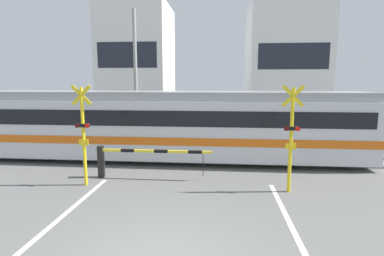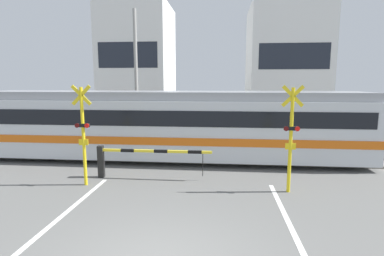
{
  "view_description": "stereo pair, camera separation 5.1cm",
  "coord_description": "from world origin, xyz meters",
  "px_view_note": "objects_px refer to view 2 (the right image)",
  "views": [
    {
      "loc": [
        1.16,
        -5.01,
        3.48
      ],
      "look_at": [
        0.0,
        7.23,
        1.6
      ],
      "focal_mm": 28.0,
      "sensor_mm": 36.0,
      "label": 1
    },
    {
      "loc": [
        1.21,
        -5.0,
        3.48
      ],
      "look_at": [
        0.0,
        7.23,
        1.6
      ],
      "focal_mm": 28.0,
      "sensor_mm": 36.0,
      "label": 2
    }
  ],
  "objects_px": {
    "commuter_train": "(170,123)",
    "crossing_signal_right": "(291,134)",
    "crossing_barrier_near": "(129,156)",
    "crossing_signal_left": "(83,131)",
    "crossing_barrier_far": "(238,132)"
  },
  "relations": [
    {
      "from": "crossing_barrier_near",
      "to": "crossing_signal_left",
      "type": "relative_size",
      "value": 1.23
    },
    {
      "from": "crossing_barrier_far",
      "to": "crossing_signal_left",
      "type": "height_order",
      "value": "crossing_signal_left"
    },
    {
      "from": "crossing_signal_right",
      "to": "crossing_barrier_near",
      "type": "bearing_deg",
      "value": 171.0
    },
    {
      "from": "crossing_signal_left",
      "to": "crossing_barrier_near",
      "type": "bearing_deg",
      "value": 34.08
    },
    {
      "from": "crossing_signal_left",
      "to": "crossing_signal_right",
      "type": "xyz_separation_m",
      "value": [
        6.76,
        0.0,
        0.0
      ]
    },
    {
      "from": "crossing_barrier_far",
      "to": "crossing_signal_left",
      "type": "bearing_deg",
      "value": -129.86
    },
    {
      "from": "crossing_signal_right",
      "to": "crossing_barrier_far",
      "type": "bearing_deg",
      "value": 101.07
    },
    {
      "from": "crossing_signal_right",
      "to": "crossing_signal_left",
      "type": "bearing_deg",
      "value": 180.0
    },
    {
      "from": "crossing_barrier_far",
      "to": "crossing_signal_right",
      "type": "xyz_separation_m",
      "value": [
        1.28,
        -6.56,
        1.06
      ]
    },
    {
      "from": "commuter_train",
      "to": "crossing_signal_right",
      "type": "xyz_separation_m",
      "value": [
        4.49,
        -3.79,
        0.23
      ]
    },
    {
      "from": "commuter_train",
      "to": "crossing_barrier_far",
      "type": "height_order",
      "value": "commuter_train"
    },
    {
      "from": "crossing_barrier_near",
      "to": "crossing_barrier_far",
      "type": "relative_size",
      "value": 1.0
    },
    {
      "from": "commuter_train",
      "to": "crossing_signal_right",
      "type": "distance_m",
      "value": 5.88
    },
    {
      "from": "commuter_train",
      "to": "crossing_signal_right",
      "type": "bearing_deg",
      "value": -40.14
    },
    {
      "from": "commuter_train",
      "to": "crossing_signal_left",
      "type": "bearing_deg",
      "value": -120.89
    }
  ]
}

